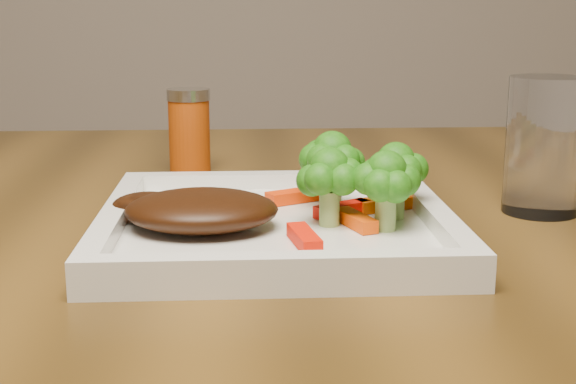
{
  "coord_description": "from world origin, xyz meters",
  "views": [
    {
      "loc": [
        0.03,
        -0.63,
        0.93
      ],
      "look_at": [
        0.06,
        -0.02,
        0.79
      ],
      "focal_mm": 50.0,
      "sensor_mm": 36.0,
      "label": 1
    }
  ],
  "objects": [
    {
      "name": "carrot_6",
      "position": [
        0.11,
        -0.0,
        0.77
      ],
      "size": [
        0.05,
        0.04,
        0.01
      ],
      "primitive_type": "cube",
      "rotation": [
        0.0,
        0.0,
        0.57
      ],
      "color": "#F61104",
      "rests_on": "plate"
    },
    {
      "name": "broccoli_3",
      "position": [
        0.1,
        -0.03,
        0.79
      ],
      "size": [
        0.07,
        0.07,
        0.06
      ],
      "primitive_type": null,
      "rotation": [
        0.0,
        0.0,
        -0.19
      ],
      "color": "#296010",
      "rests_on": "plate"
    },
    {
      "name": "broccoli_0",
      "position": [
        0.1,
        0.02,
        0.8
      ],
      "size": [
        0.07,
        0.07,
        0.07
      ],
      "primitive_type": null,
      "rotation": [
        0.0,
        0.0,
        0.15
      ],
      "color": "#187112",
      "rests_on": "plate"
    },
    {
      "name": "broccoli_1",
      "position": [
        0.15,
        -0.01,
        0.79
      ],
      "size": [
        0.07,
        0.07,
        0.06
      ],
      "primitive_type": null,
      "rotation": [
        0.0,
        0.0,
        0.29
      ],
      "color": "#3C7814",
      "rests_on": "plate"
    },
    {
      "name": "carrot_2",
      "position": [
        0.07,
        -0.08,
        0.77
      ],
      "size": [
        0.02,
        0.05,
        0.01
      ],
      "primitive_type": "cube",
      "rotation": [
        0.0,
        0.0,
        1.74
      ],
      "color": "red",
      "rests_on": "plate"
    },
    {
      "name": "plate",
      "position": [
        0.05,
        -0.02,
        0.76
      ],
      "size": [
        0.27,
        0.27,
        0.01
      ],
      "primitive_type": "cube",
      "color": "white",
      "rests_on": "dining_table"
    },
    {
      "name": "broccoli_2",
      "position": [
        0.14,
        -0.05,
        0.79
      ],
      "size": [
        0.06,
        0.06,
        0.06
      ],
      "primitive_type": null,
      "rotation": [
        0.0,
        0.0,
        0.11
      ],
      "color": "#246D12",
      "rests_on": "plate"
    },
    {
      "name": "drinking_glass",
      "position": [
        0.29,
        0.04,
        0.81
      ],
      "size": [
        0.07,
        0.07,
        0.12
      ],
      "primitive_type": "cylinder",
      "rotation": [
        0.0,
        0.0,
        0.06
      ],
      "color": "white",
      "rests_on": "dining_table"
    },
    {
      "name": "steak",
      "position": [
        -0.0,
        -0.04,
        0.78
      ],
      "size": [
        0.12,
        0.09,
        0.03
      ],
      "primitive_type": "ellipsoid",
      "rotation": [
        0.0,
        0.0,
        -0.03
      ],
      "color": "#331707",
      "rests_on": "plate"
    },
    {
      "name": "spice_shaker",
      "position": [
        -0.03,
        0.23,
        0.8
      ],
      "size": [
        0.06,
        0.06,
        0.09
      ],
      "primitive_type": "cylinder",
      "rotation": [
        0.0,
        0.0,
        -0.29
      ],
      "color": "#A03A08",
      "rests_on": "dining_table"
    },
    {
      "name": "carrot_4",
      "position": [
        0.08,
        0.05,
        0.77
      ],
      "size": [
        0.06,
        0.04,
        0.01
      ],
      "primitive_type": "cube",
      "rotation": [
        0.0,
        0.0,
        0.48
      ],
      "color": "#EE3303",
      "rests_on": "plate"
    },
    {
      "name": "carrot_3",
      "position": [
        0.15,
        0.02,
        0.77
      ],
      "size": [
        0.06,
        0.04,
        0.01
      ],
      "primitive_type": "cube",
      "rotation": [
        0.0,
        0.0,
        0.39
      ],
      "color": "#F35303",
      "rests_on": "plate"
    },
    {
      "name": "carrot_5",
      "position": [
        0.12,
        -0.04,
        0.77
      ],
      "size": [
        0.03,
        0.05,
        0.01
      ],
      "primitive_type": "cube",
      "rotation": [
        0.0,
        0.0,
        -1.22
      ],
      "color": "#FF4804",
      "rests_on": "plate"
    }
  ]
}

